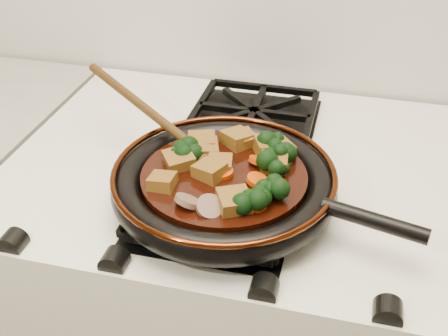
# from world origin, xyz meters

# --- Properties ---
(burner_grate_front) EXTENTS (0.23, 0.23, 0.03)m
(burner_grate_front) POSITION_xyz_m (0.00, 1.55, 0.91)
(burner_grate_front) COLOR black
(burner_grate_front) RESTS_ON stove
(burner_grate_back) EXTENTS (0.23, 0.23, 0.03)m
(burner_grate_back) POSITION_xyz_m (0.00, 1.83, 0.91)
(burner_grate_back) COLOR black
(burner_grate_back) RESTS_ON stove
(skillet) EXTENTS (0.45, 0.33, 0.05)m
(skillet) POSITION_xyz_m (0.01, 1.57, 0.94)
(skillet) COLOR black
(skillet) RESTS_ON burner_grate_front
(braising_sauce) EXTENTS (0.24, 0.24, 0.02)m
(braising_sauce) POSITION_xyz_m (0.01, 1.57, 0.95)
(braising_sauce) COLOR black
(braising_sauce) RESTS_ON skillet
(tofu_cube_0) EXTENTS (0.06, 0.06, 0.03)m
(tofu_cube_0) POSITION_xyz_m (0.01, 1.65, 0.97)
(tofu_cube_0) COLOR brown
(tofu_cube_0) RESTS_ON braising_sauce
(tofu_cube_1) EXTENTS (0.06, 0.06, 0.03)m
(tofu_cube_1) POSITION_xyz_m (-0.06, 1.57, 0.97)
(tofu_cube_1) COLOR brown
(tofu_cube_1) RESTS_ON braising_sauce
(tofu_cube_2) EXTENTS (0.06, 0.06, 0.03)m
(tofu_cube_2) POSITION_xyz_m (-0.04, 1.61, 0.97)
(tofu_cube_2) COLOR brown
(tofu_cube_2) RESTS_ON braising_sauce
(tofu_cube_3) EXTENTS (0.04, 0.04, 0.03)m
(tofu_cube_3) POSITION_xyz_m (-0.07, 1.52, 0.97)
(tofu_cube_3) COLOR brown
(tofu_cube_3) RESTS_ON braising_sauce
(tofu_cube_4) EXTENTS (0.04, 0.04, 0.02)m
(tofu_cube_4) POSITION_xyz_m (-0.00, 1.58, 0.97)
(tofu_cube_4) COLOR brown
(tofu_cube_4) RESTS_ON braising_sauce
(tofu_cube_5) EXTENTS (0.06, 0.06, 0.03)m
(tofu_cube_5) POSITION_xyz_m (0.04, 1.50, 0.97)
(tofu_cube_5) COLOR brown
(tofu_cube_5) RESTS_ON braising_sauce
(tofu_cube_6) EXTENTS (0.05, 0.05, 0.03)m
(tofu_cube_6) POSITION_xyz_m (-0.01, 1.56, 0.97)
(tofu_cube_6) COLOR brown
(tofu_cube_6) RESTS_ON braising_sauce
(tofu_cube_7) EXTENTS (0.05, 0.05, 0.03)m
(tofu_cube_7) POSITION_xyz_m (-0.04, 1.63, 0.97)
(tofu_cube_7) COLOR brown
(tofu_cube_7) RESTS_ON braising_sauce
(tofu_cube_8) EXTENTS (0.05, 0.05, 0.03)m
(tofu_cube_8) POSITION_xyz_m (0.08, 1.60, 0.97)
(tofu_cube_8) COLOR brown
(tofu_cube_8) RESTS_ON braising_sauce
(tofu_cube_9) EXTENTS (0.06, 0.06, 0.03)m
(tofu_cube_9) POSITION_xyz_m (0.06, 1.64, 0.97)
(tofu_cube_9) COLOR brown
(tofu_cube_9) RESTS_ON braising_sauce
(tofu_cube_10) EXTENTS (0.05, 0.05, 0.03)m
(tofu_cube_10) POSITION_xyz_m (0.02, 1.65, 0.97)
(tofu_cube_10) COLOR brown
(tofu_cube_10) RESTS_ON braising_sauce
(tofu_cube_11) EXTENTS (0.06, 0.06, 0.03)m
(tofu_cube_11) POSITION_xyz_m (0.08, 1.64, 0.97)
(tofu_cube_11) COLOR brown
(tofu_cube_11) RESTS_ON braising_sauce
(broccoli_floret_0) EXTENTS (0.09, 0.09, 0.07)m
(broccoli_floret_0) POSITION_xyz_m (0.08, 1.59, 0.97)
(broccoli_floret_0) COLOR black
(broccoli_floret_0) RESTS_ON braising_sauce
(broccoli_floret_1) EXTENTS (0.09, 0.09, 0.07)m
(broccoli_floret_1) POSITION_xyz_m (0.07, 1.50, 0.97)
(broccoli_floret_1) COLOR black
(broccoli_floret_1) RESTS_ON braising_sauce
(broccoli_floret_2) EXTENTS (0.09, 0.08, 0.06)m
(broccoli_floret_2) POSITION_xyz_m (0.09, 1.53, 0.97)
(broccoli_floret_2) COLOR black
(broccoli_floret_2) RESTS_ON braising_sauce
(broccoli_floret_3) EXTENTS (0.08, 0.08, 0.06)m
(broccoli_floret_3) POSITION_xyz_m (0.09, 1.62, 0.97)
(broccoli_floret_3) COLOR black
(broccoli_floret_3) RESTS_ON braising_sauce
(broccoli_floret_4) EXTENTS (0.07, 0.07, 0.06)m
(broccoli_floret_4) POSITION_xyz_m (0.06, 1.65, 0.97)
(broccoli_floret_4) COLOR black
(broccoli_floret_4) RESTS_ON braising_sauce
(broccoli_floret_5) EXTENTS (0.08, 0.08, 0.07)m
(broccoli_floret_5) POSITION_xyz_m (-0.06, 1.60, 0.97)
(broccoli_floret_5) COLOR black
(broccoli_floret_5) RESTS_ON braising_sauce
(broccoli_floret_6) EXTENTS (0.09, 0.09, 0.07)m
(broccoli_floret_6) POSITION_xyz_m (0.07, 1.60, 0.97)
(broccoli_floret_6) COLOR black
(broccoli_floret_6) RESTS_ON braising_sauce
(carrot_coin_0) EXTENTS (0.03, 0.03, 0.02)m
(carrot_coin_0) POSITION_xyz_m (0.05, 1.61, 0.96)
(carrot_coin_0) COLOR #CC3E05
(carrot_coin_0) RESTS_ON braising_sauce
(carrot_coin_1) EXTENTS (0.03, 0.03, 0.01)m
(carrot_coin_1) POSITION_xyz_m (0.06, 1.56, 0.96)
(carrot_coin_1) COLOR #CC3E05
(carrot_coin_1) RESTS_ON braising_sauce
(carrot_coin_2) EXTENTS (0.03, 0.03, 0.01)m
(carrot_coin_2) POSITION_xyz_m (0.01, 1.56, 0.96)
(carrot_coin_2) COLOR #CC3E05
(carrot_coin_2) RESTS_ON braising_sauce
(carrot_coin_3) EXTENTS (0.03, 0.03, 0.02)m
(carrot_coin_3) POSITION_xyz_m (0.07, 1.50, 0.96)
(carrot_coin_3) COLOR #CC3E05
(carrot_coin_3) RESTS_ON braising_sauce
(carrot_coin_4) EXTENTS (0.03, 0.03, 0.02)m
(carrot_coin_4) POSITION_xyz_m (0.08, 1.59, 0.96)
(carrot_coin_4) COLOR #CC3E05
(carrot_coin_4) RESTS_ON braising_sauce
(mushroom_slice_0) EXTENTS (0.05, 0.05, 0.02)m
(mushroom_slice_0) POSITION_xyz_m (0.01, 1.65, 0.97)
(mushroom_slice_0) COLOR brown
(mushroom_slice_0) RESTS_ON braising_sauce
(mushroom_slice_1) EXTENTS (0.05, 0.05, 0.02)m
(mushroom_slice_1) POSITION_xyz_m (-0.02, 1.48, 0.97)
(mushroom_slice_1) COLOR brown
(mushroom_slice_1) RESTS_ON braising_sauce
(mushroom_slice_2) EXTENTS (0.05, 0.05, 0.02)m
(mushroom_slice_2) POSITION_xyz_m (0.01, 1.65, 0.97)
(mushroom_slice_2) COLOR brown
(mushroom_slice_2) RESTS_ON braising_sauce
(mushroom_slice_3) EXTENTS (0.05, 0.05, 0.03)m
(mushroom_slice_3) POSITION_xyz_m (0.01, 1.48, 0.97)
(mushroom_slice_3) COLOR brown
(mushroom_slice_3) RESTS_ON braising_sauce
(wooden_spoon) EXTENTS (0.17, 0.11, 0.28)m
(wooden_spoon) POSITION_xyz_m (-0.10, 1.64, 0.98)
(wooden_spoon) COLOR #40280D
(wooden_spoon) RESTS_ON braising_sauce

